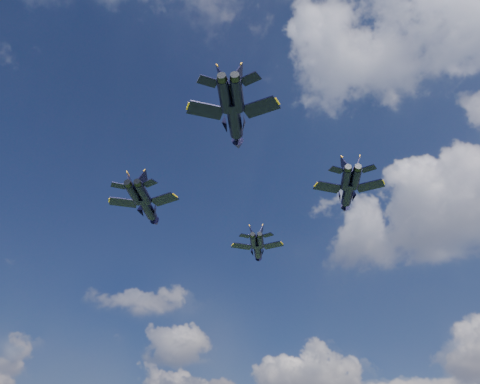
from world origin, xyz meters
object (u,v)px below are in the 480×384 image
Objects in this scene: jet_lead at (258,250)px; jet_left at (148,208)px; jet_slot at (235,121)px; jet_right at (347,194)px.

jet_lead is 0.83× the size of jet_left.
jet_lead is at bearing 88.35° from jet_slot.
jet_right is 0.91× the size of jet_slot.
jet_right is at bearing -49.13° from jet_lead.
jet_right is at bearing 3.71° from jet_left.
jet_left is at bearing 130.28° from jet_slot.
jet_slot is (21.02, -34.82, 1.81)m from jet_lead.
jet_left is at bearing -134.89° from jet_lead.
jet_lead is at bearing 130.64° from jet_right.
jet_right reaches higher than jet_left.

